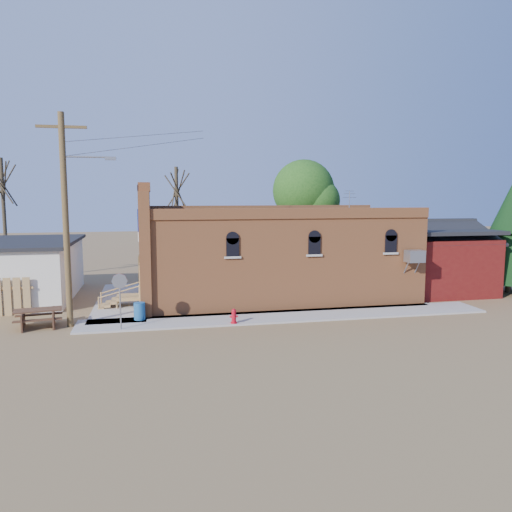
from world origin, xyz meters
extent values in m
plane|color=brown|center=(0.00, 0.00, 0.00)|extent=(120.00, 120.00, 0.00)
cube|color=#9E9991|center=(1.50, 0.90, 0.04)|extent=(19.00, 2.20, 0.08)
cube|color=#9E9991|center=(-6.30, 6.00, 0.04)|extent=(2.60, 10.00, 0.08)
cube|color=#C66F3C|center=(2.00, 5.50, 2.25)|extent=(14.00, 7.00, 4.50)
cube|color=black|center=(2.00, 5.50, 4.55)|extent=(13.80, 6.80, 0.12)
cube|color=#C66F3C|center=(-5.00, 5.50, 2.90)|extent=(0.50, 7.40, 5.80)
cube|color=navy|center=(-5.30, 4.30, 4.00)|extent=(0.08, 1.10, 1.56)
cube|color=gray|center=(8.10, 1.55, 2.60)|extent=(0.85, 0.65, 0.60)
cube|color=#530F0E|center=(11.50, 5.50, 1.60)|extent=(5.00, 6.00, 3.20)
cylinder|color=#4F3B1F|center=(-8.20, 1.20, 4.50)|extent=(0.26, 0.26, 9.00)
cube|color=#4F3B1F|center=(-8.20, 1.20, 8.40)|extent=(2.00, 0.12, 0.12)
cylinder|color=gray|center=(-7.30, 1.20, 7.20)|extent=(1.80, 0.08, 0.08)
cube|color=gray|center=(-6.30, 1.20, 7.15)|extent=(0.45, 0.22, 0.14)
cylinder|color=#493C2A|center=(-3.00, 13.00, 3.75)|extent=(0.24, 0.24, 7.50)
cylinder|color=#493C2A|center=(-14.00, 14.00, 4.00)|extent=(0.24, 0.24, 8.00)
cylinder|color=#493C2A|center=(6.00, 13.50, 3.15)|extent=(0.28, 0.28, 6.30)
sphere|color=#1B4513|center=(6.00, 13.50, 5.95)|extent=(4.40, 4.40, 4.40)
cylinder|color=#493C2A|center=(15.50, 4.00, 0.60)|extent=(0.30, 0.30, 1.20)
cone|color=black|center=(15.50, 4.00, 3.40)|extent=(3.60, 3.60, 5.50)
cylinder|color=#B20A19|center=(-1.28, 0.00, 0.11)|extent=(0.37, 0.37, 0.05)
cylinder|color=#B20A19|center=(-1.28, 0.00, 0.38)|extent=(0.25, 0.25, 0.48)
sphere|color=#B20A19|center=(-1.28, 0.00, 0.63)|extent=(0.19, 0.19, 0.19)
cylinder|color=#B20A19|center=(-1.28, -0.12, 0.38)|extent=(0.12, 0.13, 0.09)
cylinder|color=#B20A19|center=(-1.40, 0.00, 0.38)|extent=(0.13, 0.12, 0.09)
cylinder|color=#B20A19|center=(-1.15, 0.00, 0.38)|extent=(0.13, 0.12, 0.09)
cylinder|color=gray|center=(-6.02, 0.00, 1.14)|extent=(0.08, 0.08, 2.13)
cylinder|color=gray|center=(-6.02, -0.02, 2.11)|extent=(0.64, 0.04, 0.64)
cylinder|color=red|center=(-6.02, 0.02, 2.11)|extent=(0.64, 0.04, 0.64)
cylinder|color=#1B5289|center=(-5.30, 1.50, 0.46)|extent=(0.64, 0.64, 0.77)
cube|color=#4A2E1D|center=(-10.13, 1.21, 0.37)|extent=(0.29, 1.48, 0.74)
cube|color=#4A2E1D|center=(-8.87, 1.40, 0.37)|extent=(0.29, 1.48, 0.74)
cube|color=#4A2E1D|center=(-9.50, 1.30, 0.76)|extent=(2.02, 1.13, 0.06)
cube|color=#4A2E1D|center=(-9.41, 0.73, 0.45)|extent=(1.93, 0.55, 0.05)
cube|color=#4A2E1D|center=(-9.59, 1.88, 0.45)|extent=(1.93, 0.55, 0.05)
camera|label=1|loc=(-4.66, -20.91, 5.59)|focal=35.00mm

